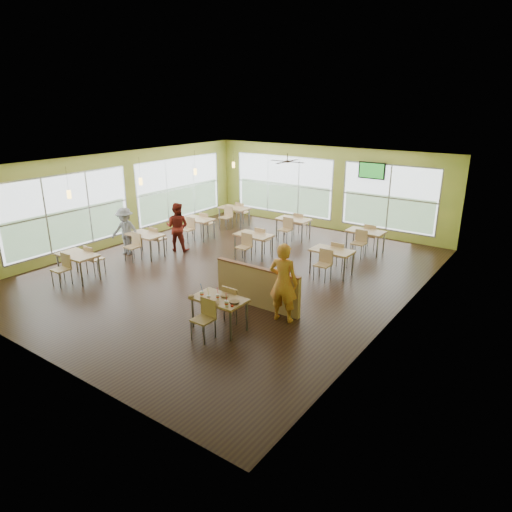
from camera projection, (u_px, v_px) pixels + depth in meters
name	position (u px, v px, depth m)	size (l,w,h in m)	color
room	(232.00, 219.00, 13.13)	(12.00, 12.04, 3.20)	black
window_bays	(227.00, 196.00, 16.99)	(9.24, 10.24, 2.38)	white
main_table	(219.00, 303.00, 10.04)	(1.22, 1.52, 0.87)	tan
half_wall_divider	(257.00, 287.00, 11.19)	(2.40, 0.14, 1.04)	tan
dining_tables	(239.00, 233.00, 15.34)	(6.92, 8.72, 0.87)	tan
pendant_lights	(168.00, 177.00, 15.12)	(0.11, 7.31, 0.86)	#2D2119
ceiling_fan	(287.00, 161.00, 15.01)	(1.25, 1.25, 0.29)	#2D2119
tv_backwall	(372.00, 171.00, 16.41)	(1.00, 0.07, 0.60)	black
man_plaid	(283.00, 283.00, 10.35)	(0.69, 0.45, 1.88)	red
patron_maroon	(177.00, 227.00, 15.30)	(0.80, 0.62, 1.65)	maroon
patron_grey	(125.00, 231.00, 14.96)	(1.01, 0.58, 1.57)	slate
cup_blue	(202.00, 294.00, 10.05)	(0.09, 0.09, 0.34)	white
cup_yellow	(208.00, 298.00, 9.86)	(0.09, 0.09, 0.31)	white
cup_red_near	(218.00, 296.00, 9.93)	(0.08, 0.08, 0.30)	white
cup_red_far	(226.00, 303.00, 9.58)	(0.09, 0.09, 0.34)	white
food_basket	(234.00, 302.00, 9.72)	(0.22, 0.22, 0.05)	black
ketchup_cup	(232.00, 306.00, 9.59)	(0.06, 0.06, 0.03)	#980F00
wrapper_left	(191.00, 296.00, 10.06)	(0.15, 0.13, 0.04)	#9F744D
wrapper_mid	(224.00, 296.00, 10.05)	(0.20, 0.18, 0.05)	#9F744D
wrapper_right	(216.00, 304.00, 9.68)	(0.15, 0.13, 0.04)	#9F744D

